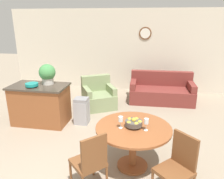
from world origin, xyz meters
TOP-DOWN VIEW (x-y plane):
  - wall_back at (0.00, 5.30)m, footprint 8.00×0.09m
  - dining_table at (0.64, 1.07)m, footprint 1.21×1.21m
  - dining_chair_near_left at (0.11, 0.42)m, footprint 0.59×0.59m
  - dining_chair_near_right at (1.29, 0.53)m, footprint 0.59×0.59m
  - fruit_bowl at (0.64, 1.07)m, footprint 0.27×0.27m
  - wine_glass_left at (0.44, 1.00)m, footprint 0.07×0.07m
  - wine_glass_right at (0.84, 0.99)m, footprint 0.07×0.07m
  - kitchen_island at (-1.63, 2.33)m, footprint 1.30×0.75m
  - teal_bowl at (-1.72, 2.20)m, footprint 0.28×0.28m
  - potted_plant at (-1.46, 2.47)m, footprint 0.38×0.38m
  - trash_bin at (-0.68, 2.47)m, footprint 0.32×0.29m
  - couch at (1.22, 4.28)m, footprint 1.86×0.94m
  - armchair at (-0.53, 3.54)m, footprint 1.11×1.11m

SIDE VIEW (x-z plane):
  - armchair at x=-0.53m, z-range -0.14..0.71m
  - couch at x=1.22m, z-range -0.14..0.72m
  - trash_bin at x=-0.68m, z-range 0.00..0.63m
  - kitchen_island at x=-1.63m, z-range 0.00..0.93m
  - dining_chair_near_left at x=0.11m, z-range 0.04..0.97m
  - dining_chair_near_right at x=1.29m, z-range 0.04..0.97m
  - dining_table at x=0.64m, z-range 0.20..0.94m
  - fruit_bowl at x=0.64m, z-range 0.73..0.89m
  - wine_glass_left at x=0.44m, z-range 0.78..0.98m
  - wine_glass_right at x=0.84m, z-range 0.78..0.98m
  - teal_bowl at x=-1.72m, z-range 0.94..1.02m
  - potted_plant at x=-1.46m, z-range 0.94..1.41m
  - wall_back at x=0.00m, z-range 0.00..2.70m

